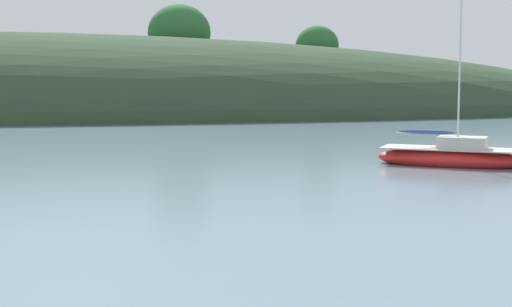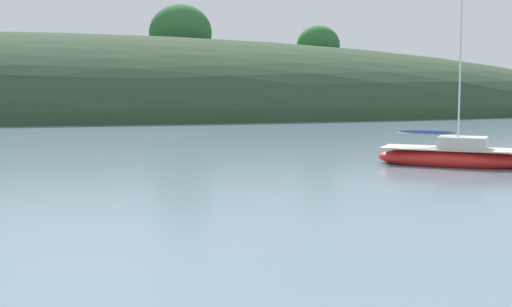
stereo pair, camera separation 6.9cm
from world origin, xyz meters
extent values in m
ellipsoid|color=#2D6633|center=(-0.30, 76.46, 8.91)|extent=(7.02, 6.38, 6.38)
ellipsoid|color=#2D6633|center=(15.38, 75.97, 7.60)|extent=(4.96, 4.51, 4.51)
ellipsoid|color=red|center=(9.92, 24.65, 0.30)|extent=(7.06, 5.48, 1.09)
cube|color=beige|center=(9.92, 24.65, 0.79)|extent=(6.50, 5.04, 0.06)
cube|color=beige|center=(10.39, 24.37, 1.08)|extent=(2.65, 2.41, 0.58)
cylinder|color=silver|center=(10.21, 24.47, 4.81)|extent=(0.09, 0.09, 8.03)
cylinder|color=silver|center=(8.98, 25.20, 1.50)|extent=(2.50, 1.52, 0.07)
ellipsoid|color=#2D4784|center=(8.98, 25.20, 1.55)|extent=(2.47, 1.58, 0.20)
camera|label=1|loc=(-4.27, -8.77, 4.26)|focal=52.73mm
camera|label=2|loc=(-4.20, -8.78, 4.26)|focal=52.73mm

